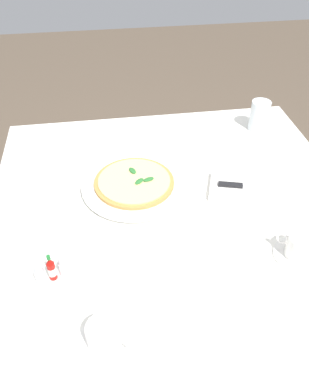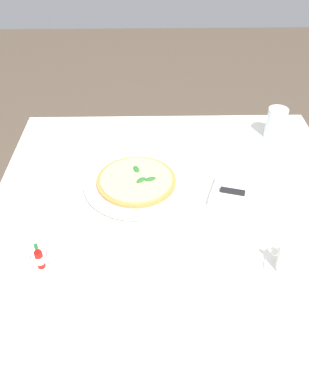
{
  "view_description": "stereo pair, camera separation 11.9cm",
  "coord_description": "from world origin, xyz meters",
  "views": [
    {
      "loc": [
        -0.19,
        -0.85,
        1.54
      ],
      "look_at": [
        -0.06,
        0.05,
        0.76
      ],
      "focal_mm": 36.45,
      "sensor_mm": 36.0,
      "label": 1
    },
    {
      "loc": [
        -0.07,
        -0.86,
        1.54
      ],
      "look_at": [
        -0.06,
        0.05,
        0.76
      ],
      "focal_mm": 36.45,
      "sensor_mm": 36.0,
      "label": 2
    }
  ],
  "objects": [
    {
      "name": "hot_sauce_bottle",
      "position": [
        -0.35,
        -0.21,
        0.77
      ],
      "size": [
        0.02,
        0.02,
        0.08
      ],
      "color": "#B7140F",
      "rests_on": "dining_table"
    },
    {
      "name": "dining_table",
      "position": [
        0.0,
        0.0,
        0.61
      ],
      "size": [
        1.11,
        1.11,
        0.74
      ],
      "color": "white",
      "rests_on": "ground_plane"
    },
    {
      "name": "salt_shaker",
      "position": [
        -0.32,
        -0.2,
        0.77
      ],
      "size": [
        0.03,
        0.03,
        0.06
      ],
      "color": "white",
      "rests_on": "dining_table"
    },
    {
      "name": "pepper_shaker",
      "position": [
        -0.38,
        -0.22,
        0.77
      ],
      "size": [
        0.03,
        0.03,
        0.06
      ],
      "color": "white",
      "rests_on": "dining_table"
    },
    {
      "name": "dinner_knife",
      "position": [
        0.23,
        0.03,
        0.76
      ],
      "size": [
        0.19,
        0.07,
        0.01
      ],
      "rotation": [
        0.0,
        0.0,
        -0.28
      ],
      "color": "silver",
      "rests_on": "napkin_folded"
    },
    {
      "name": "napkin_folded",
      "position": [
        0.23,
        0.03,
        0.75
      ],
      "size": [
        0.25,
        0.2,
        0.02
      ],
      "rotation": [
        0.0,
        0.0,
        -0.34
      ],
      "color": "white",
      "rests_on": "dining_table"
    },
    {
      "name": "coffee_cup_center_back",
      "position": [
        -0.23,
        -0.41,
        0.77
      ],
      "size": [
        0.13,
        0.13,
        0.06
      ],
      "color": "white",
      "rests_on": "dining_table"
    },
    {
      "name": "coffee_cup_right_edge",
      "position": [
        0.28,
        -0.24,
        0.77
      ],
      "size": [
        0.13,
        0.13,
        0.07
      ],
      "color": "white",
      "rests_on": "dining_table"
    },
    {
      "name": "water_glass_far_left",
      "position": [
        0.4,
        0.39,
        0.79
      ],
      "size": [
        0.07,
        0.07,
        0.11
      ],
      "color": "white",
      "rests_on": "dining_table"
    },
    {
      "name": "pizza",
      "position": [
        -0.11,
        0.11,
        0.77
      ],
      "size": [
        0.25,
        0.25,
        0.02
      ],
      "color": "#C68E47",
      "rests_on": "pizza_plate"
    },
    {
      "name": "ground_plane",
      "position": [
        0.0,
        0.0,
        0.0
      ],
      "size": [
        8.0,
        8.0,
        0.0
      ],
      "primitive_type": "plane",
      "color": "brown"
    },
    {
      "name": "pizza_plate",
      "position": [
        -0.11,
        0.11,
        0.75
      ],
      "size": [
        0.33,
        0.33,
        0.02
      ],
      "color": "white",
      "rests_on": "dining_table"
    }
  ]
}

